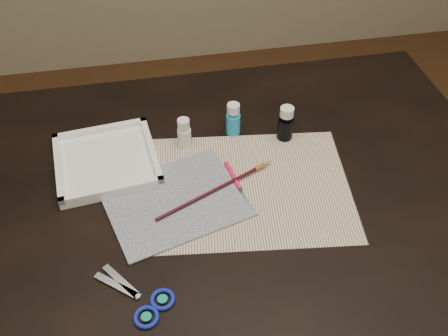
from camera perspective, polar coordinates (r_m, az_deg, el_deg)
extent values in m
cube|color=black|center=(1.41, 0.00, -12.41)|extent=(1.30, 0.90, 0.75)
cube|color=silver|center=(1.11, 2.54, -2.18)|extent=(0.50, 0.40, 0.00)
cube|color=#162341|center=(1.08, -5.61, -3.75)|extent=(0.34, 0.30, 0.00)
cylinder|color=white|center=(1.19, -4.57, 3.99)|extent=(0.04, 0.04, 0.08)
cylinder|color=#1F9ECE|center=(1.22, 1.06, 5.63)|extent=(0.04, 0.04, 0.09)
cylinder|color=black|center=(1.21, 7.07, 5.10)|extent=(0.04, 0.04, 0.09)
cube|color=white|center=(1.19, -13.30, 0.90)|extent=(0.25, 0.25, 0.03)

